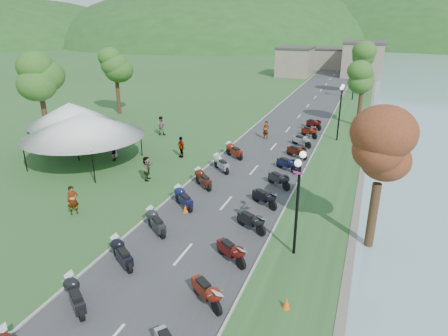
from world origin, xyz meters
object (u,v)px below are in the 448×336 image
(pedestrian_c, at_px, (114,160))
(pedestrian_b, at_px, (161,135))
(vendor_tent_main, at_px, (85,139))
(pedestrian_a, at_px, (75,214))

(pedestrian_c, bearing_deg, pedestrian_b, 148.53)
(pedestrian_c, bearing_deg, vendor_tent_main, -82.32)
(pedestrian_a, height_order, pedestrian_b, pedestrian_b)
(vendor_tent_main, relative_size, pedestrian_c, 3.39)
(pedestrian_a, bearing_deg, vendor_tent_main, 71.77)
(pedestrian_b, height_order, pedestrian_c, pedestrian_b)
(pedestrian_a, distance_m, pedestrian_b, 16.59)
(vendor_tent_main, xyz_separation_m, pedestrian_c, (1.54, 1.25, -2.00))
(vendor_tent_main, bearing_deg, pedestrian_b, 80.24)
(pedestrian_b, xyz_separation_m, pedestrian_c, (-0.01, -7.73, 0.00))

